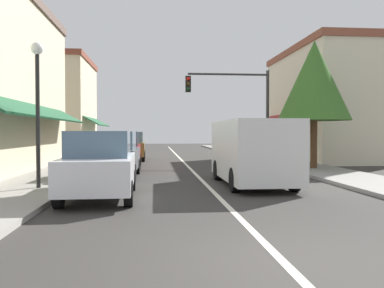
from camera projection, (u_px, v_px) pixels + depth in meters
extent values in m
plane|color=#33302D|center=(185.00, 163.00, 23.20)|extent=(80.00, 80.00, 0.00)
cube|color=gray|center=(86.00, 163.00, 22.69)|extent=(2.60, 56.00, 0.12)
cube|color=gray|center=(279.00, 161.00, 23.70)|extent=(2.60, 56.00, 0.12)
cube|color=silver|center=(185.00, 163.00, 23.20)|extent=(0.14, 52.00, 0.01)
cube|color=slate|center=(27.00, 141.00, 16.55)|extent=(0.08, 10.64, 1.80)
cube|color=#194C2D|center=(42.00, 111.00, 16.57)|extent=(1.27, 11.76, 0.73)
cube|color=slate|center=(46.00, 60.00, 19.51)|extent=(0.08, 1.10, 1.30)
cube|color=beige|center=(324.00, 107.00, 25.93)|extent=(4.49, 10.00, 6.64)
cube|color=brown|center=(325.00, 52.00, 25.83)|extent=(4.69, 10.20, 0.40)
cube|color=slate|center=(291.00, 138.00, 25.78)|extent=(0.08, 7.60, 1.80)
cube|color=maroon|center=(281.00, 119.00, 25.69)|extent=(1.27, 8.40, 0.73)
cube|color=slate|center=(304.00, 80.00, 23.50)|extent=(0.08, 1.10, 1.30)
cube|color=slate|center=(280.00, 88.00, 27.88)|extent=(0.08, 1.10, 1.30)
cube|color=beige|center=(54.00, 109.00, 32.16)|extent=(5.55, 8.00, 7.13)
cube|color=brown|center=(53.00, 61.00, 32.06)|extent=(5.75, 8.20, 0.40)
cube|color=slate|center=(89.00, 137.00, 32.48)|extent=(0.08, 6.08, 1.80)
cube|color=#194C2D|center=(97.00, 122.00, 32.50)|extent=(1.27, 6.72, 0.73)
cube|color=slate|center=(85.00, 87.00, 30.62)|extent=(0.08, 1.10, 1.30)
cube|color=slate|center=(92.00, 92.00, 34.12)|extent=(0.08, 1.10, 1.30)
cube|color=silver|center=(100.00, 171.00, 10.76)|extent=(1.82, 4.14, 0.80)
cube|color=slate|center=(99.00, 144.00, 10.64)|extent=(1.57, 2.04, 0.66)
cylinder|color=black|center=(78.00, 181.00, 12.02)|extent=(0.21, 0.62, 0.62)
cylinder|color=black|center=(132.00, 180.00, 12.20)|extent=(0.21, 0.62, 0.62)
cylinder|color=black|center=(58.00, 195.00, 9.33)|extent=(0.21, 0.62, 0.62)
cylinder|color=black|center=(128.00, 194.00, 9.52)|extent=(0.21, 0.62, 0.62)
cube|color=#4C5156|center=(115.00, 159.00, 15.66)|extent=(1.79, 4.13, 0.80)
cube|color=slate|center=(114.00, 140.00, 15.54)|extent=(1.55, 2.03, 0.66)
cylinder|color=black|center=(99.00, 167.00, 16.96)|extent=(0.21, 0.62, 0.62)
cylinder|color=black|center=(137.00, 167.00, 17.08)|extent=(0.21, 0.62, 0.62)
cylinder|color=black|center=(87.00, 173.00, 14.27)|extent=(0.21, 0.62, 0.62)
cylinder|color=black|center=(133.00, 173.00, 14.39)|extent=(0.21, 0.62, 0.62)
cube|color=maroon|center=(122.00, 153.00, 19.87)|extent=(1.81, 4.14, 0.80)
cube|color=slate|center=(122.00, 139.00, 19.75)|extent=(1.56, 2.03, 0.66)
cylinder|color=black|center=(108.00, 160.00, 21.14)|extent=(0.21, 0.62, 0.62)
cylinder|color=black|center=(139.00, 160.00, 21.32)|extent=(0.21, 0.62, 0.62)
cylinder|color=black|center=(103.00, 164.00, 18.45)|extent=(0.21, 0.62, 0.62)
cylinder|color=black|center=(138.00, 164.00, 18.63)|extent=(0.21, 0.62, 0.62)
cube|color=brown|center=(131.00, 149.00, 25.36)|extent=(1.78, 4.12, 0.80)
cube|color=slate|center=(130.00, 137.00, 25.24)|extent=(1.55, 2.02, 0.66)
cylinder|color=black|center=(119.00, 154.00, 26.63)|extent=(0.21, 0.62, 0.62)
cylinder|color=black|center=(144.00, 154.00, 26.80)|extent=(0.21, 0.62, 0.62)
cylinder|color=black|center=(116.00, 157.00, 23.94)|extent=(0.21, 0.62, 0.62)
cylinder|color=black|center=(143.00, 157.00, 24.11)|extent=(0.21, 0.62, 0.62)
cube|color=silver|center=(252.00, 150.00, 13.44)|extent=(1.98, 5.01, 1.90)
cube|color=slate|center=(237.00, 136.00, 15.81)|extent=(1.73, 0.28, 0.84)
cube|color=black|center=(236.00, 164.00, 16.02)|extent=(1.86, 0.21, 0.24)
cylinder|color=black|center=(218.00, 170.00, 14.92)|extent=(0.24, 0.72, 0.72)
cylinder|color=black|center=(265.00, 170.00, 15.09)|extent=(0.24, 0.72, 0.72)
cylinder|color=black|center=(235.00, 180.00, 11.83)|extent=(0.24, 0.72, 0.72)
cylinder|color=black|center=(294.00, 179.00, 12.00)|extent=(0.24, 0.72, 0.72)
cylinder|color=#333333|center=(268.00, 117.00, 23.57)|extent=(0.18, 0.18, 5.30)
cylinder|color=#333333|center=(228.00, 74.00, 23.29)|extent=(4.61, 0.12, 0.12)
cube|color=black|center=(188.00, 84.00, 22.91)|extent=(0.30, 0.24, 0.90)
sphere|color=red|center=(188.00, 79.00, 22.77)|extent=(0.20, 0.20, 0.20)
sphere|color=#3D2D0C|center=(188.00, 84.00, 22.78)|extent=(0.20, 0.20, 0.20)
sphere|color=#0C3316|center=(188.00, 89.00, 22.79)|extent=(0.20, 0.20, 0.20)
cylinder|color=black|center=(38.00, 123.00, 11.90)|extent=(0.12, 0.12, 3.99)
sphere|color=white|center=(37.00, 48.00, 11.84)|extent=(0.36, 0.36, 0.36)
cylinder|color=#4C331E|center=(314.00, 140.00, 18.54)|extent=(0.30, 0.30, 2.77)
cone|color=#386626|center=(314.00, 80.00, 18.46)|extent=(3.28, 3.28, 3.61)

